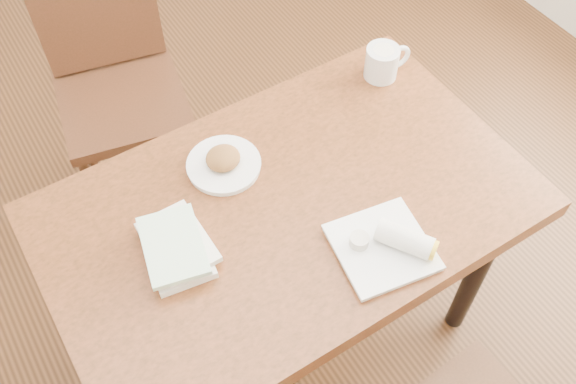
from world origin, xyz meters
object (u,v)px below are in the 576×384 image
plate_scone (224,163)px  book_stack (176,247)px  plate_burrito (389,245)px  coffee_mug (383,62)px  chair_far (114,71)px  table (288,223)px

plate_scone → book_stack: plate_scone is taller
plate_burrito → coffee_mug: bearing=54.4°
plate_burrito → book_stack: bearing=148.7°
plate_scone → book_stack: 0.28m
coffee_mug → chair_far: bearing=132.8°
table → chair_far: chair_far is taller
plate_scone → plate_burrito: 0.48m
plate_scone → coffee_mug: 0.56m
chair_far → coffee_mug: bearing=-47.2°
table → chair_far: (-0.13, 0.91, -0.11)m
table → plate_scone: size_ratio=6.23×
plate_burrito → book_stack: 0.50m
plate_scone → table: bearing=-67.4°
table → book_stack: (-0.30, 0.02, 0.11)m
chair_far → plate_burrito: 1.20m
plate_scone → coffee_mug: coffee_mug is taller
plate_scone → coffee_mug: size_ratio=1.36×
coffee_mug → plate_burrito: coffee_mug is taller
chair_far → coffee_mug: (0.61, -0.66, 0.25)m
chair_far → coffee_mug: chair_far is taller
coffee_mug → table: bearing=-152.7°
table → plate_scone: (-0.08, 0.19, 0.11)m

